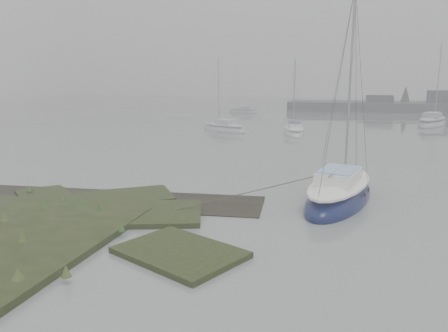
# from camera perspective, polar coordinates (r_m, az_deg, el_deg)

# --- Properties ---
(ground) EXTENTS (160.00, 160.00, 0.00)m
(ground) POSITION_cam_1_polar(r_m,az_deg,el_deg) (42.33, 8.66, 4.36)
(ground) COLOR slate
(ground) RESTS_ON ground
(sailboat_main) EXTENTS (3.63, 7.02, 9.45)m
(sailboat_main) POSITION_cam_1_polar(r_m,az_deg,el_deg) (18.89, 14.82, -3.70)
(sailboat_main) COLOR #0D133E
(sailboat_main) RESTS_ON ground
(sailboat_white) EXTENTS (2.83, 5.50, 7.41)m
(sailboat_white) POSITION_cam_1_polar(r_m,az_deg,el_deg) (40.75, 9.11, 4.40)
(sailboat_white) COLOR silver
(sailboat_white) RESTS_ON ground
(sailboat_far_a) EXTENTS (5.57, 4.14, 7.60)m
(sailboat_far_a) POSITION_cam_1_polar(r_m,az_deg,el_deg) (42.72, -0.01, 4.87)
(sailboat_far_a) COLOR silver
(sailboat_far_a) RESTS_ON ground
(sailboat_far_b) EXTENTS (4.78, 7.19, 9.68)m
(sailboat_far_b) POSITION_cam_1_polar(r_m,az_deg,el_deg) (52.58, 25.54, 5.06)
(sailboat_far_b) COLOR #A2A5AC
(sailboat_far_b) RESTS_ON ground
(sailboat_far_c) EXTENTS (4.84, 2.13, 6.60)m
(sailboat_far_c) POSITION_cam_1_polar(r_m,az_deg,el_deg) (66.13, 2.58, 7.14)
(sailboat_far_c) COLOR silver
(sailboat_far_c) RESTS_ON ground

